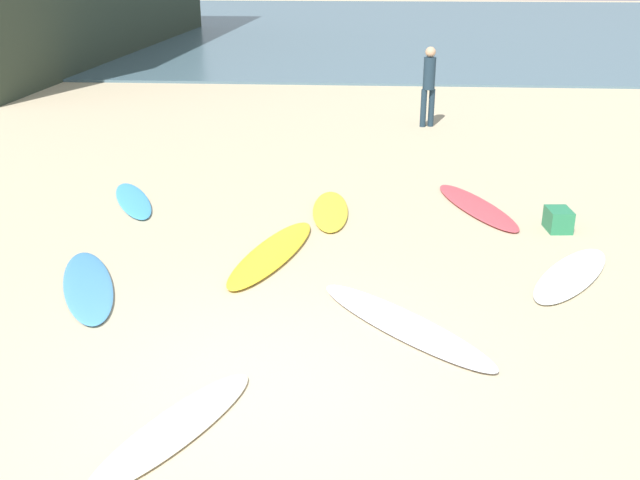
# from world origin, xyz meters

# --- Properties ---
(ground_plane) EXTENTS (120.00, 120.00, 0.00)m
(ground_plane) POSITION_xyz_m (0.00, 0.00, 0.00)
(ground_plane) COLOR #C6B28E
(ocean_water) EXTENTS (120.00, 40.00, 0.08)m
(ocean_water) POSITION_xyz_m (0.00, 36.69, 0.04)
(ocean_water) COLOR slate
(ocean_water) RESTS_ON ground_plane
(surfboard_0) EXTENTS (1.34, 2.02, 0.07)m
(surfboard_0) POSITION_xyz_m (-2.91, 5.25, 0.04)
(surfboard_0) COLOR #45A2E4
(surfboard_0) RESTS_ON ground_plane
(surfboard_1) EXTENTS (1.26, 2.58, 0.09)m
(surfboard_1) POSITION_xyz_m (-0.29, 3.17, 0.04)
(surfboard_1) COLOR yellow
(surfboard_1) RESTS_ON ground_plane
(surfboard_2) EXTENTS (1.63, 2.07, 0.07)m
(surfboard_2) POSITION_xyz_m (3.63, 2.76, 0.03)
(surfboard_2) COLOR white
(surfboard_2) RESTS_ON ground_plane
(surfboard_5) EXTENTS (1.37, 1.98, 0.06)m
(surfboard_5) POSITION_xyz_m (-0.63, -0.71, 0.03)
(surfboard_5) COLOR beige
(surfboard_5) RESTS_ON ground_plane
(surfboard_6) EXTENTS (1.41, 2.48, 0.06)m
(surfboard_6) POSITION_xyz_m (2.77, 5.35, 0.03)
(surfboard_6) COLOR #D1464F
(surfboard_6) RESTS_ON ground_plane
(surfboard_7) EXTENTS (2.17, 2.24, 0.09)m
(surfboard_7) POSITION_xyz_m (1.42, 1.27, 0.04)
(surfboard_7) COLOR white
(surfboard_7) RESTS_ON ground_plane
(surfboard_8) EXTENTS (1.45, 2.26, 0.07)m
(surfboard_8) POSITION_xyz_m (-2.45, 2.01, 0.04)
(surfboard_8) COLOR #4C97D4
(surfboard_8) RESTS_ON ground_plane
(surfboard_9) EXTENTS (0.66, 1.95, 0.07)m
(surfboard_9) POSITION_xyz_m (0.41, 4.97, 0.04)
(surfboard_9) COLOR yellow
(surfboard_9) RESTS_ON ground_plane
(beachgoer_near) EXTENTS (0.35, 0.35, 1.86)m
(beachgoer_near) POSITION_xyz_m (2.36, 11.21, 1.05)
(beachgoer_near) COLOR #1E3342
(beachgoer_near) RESTS_ON ground_plane
(beach_cooler) EXTENTS (0.37, 0.48, 0.33)m
(beach_cooler) POSITION_xyz_m (3.85, 4.45, 0.17)
(beach_cooler) COLOR #287F51
(beach_cooler) RESTS_ON ground_plane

